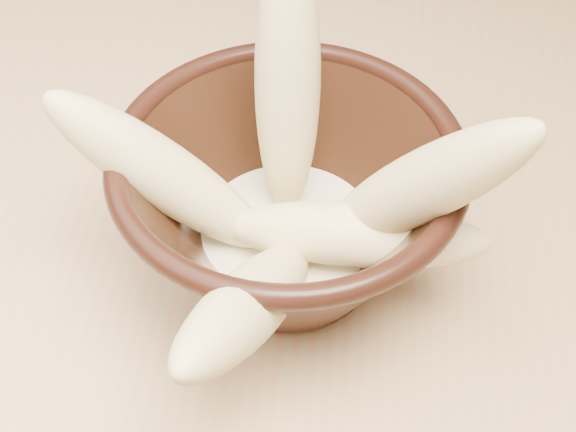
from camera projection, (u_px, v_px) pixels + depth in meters
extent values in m
cube|color=tan|center=(351.00, 153.00, 0.65)|extent=(1.20, 0.80, 0.04)
cylinder|color=black|center=(288.00, 265.00, 0.54)|extent=(0.09, 0.09, 0.01)
cylinder|color=black|center=(288.00, 245.00, 0.53)|extent=(0.09, 0.09, 0.01)
torus|color=black|center=(288.00, 157.00, 0.47)|extent=(0.21, 0.21, 0.01)
cylinder|color=beige|center=(288.00, 235.00, 0.52)|extent=(0.12, 0.12, 0.02)
ellipsoid|color=#E9D589|center=(288.00, 86.00, 0.48)|extent=(0.04, 0.08, 0.18)
ellipsoid|color=#E9D589|center=(163.00, 174.00, 0.47)|extent=(0.15, 0.04, 0.14)
ellipsoid|color=#E9D589|center=(419.00, 188.00, 0.44)|extent=(0.14, 0.10, 0.17)
ellipsoid|color=#E9D589|center=(355.00, 235.00, 0.48)|extent=(0.16, 0.05, 0.05)
ellipsoid|color=#E9D589|center=(248.00, 305.00, 0.42)|extent=(0.08, 0.17, 0.12)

